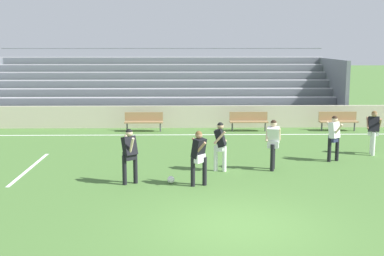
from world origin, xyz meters
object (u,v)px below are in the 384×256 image
object	(u,v)px
player_white_challenging	(334,134)
player_white_overlapping	(273,140)
player_dark_on_ball	(373,129)
bench_far_right	(338,119)
player_dark_deep_cover	(199,153)
player_dark_dropping_back	(220,142)
bench_far_left	(144,120)
soccer_ball	(171,180)
player_dark_pressing_high	(130,151)
bench_centre_sideline	(249,120)
bleacher_stand	(161,87)

from	to	relation	value
player_white_challenging	player_white_overlapping	bearing A→B (deg)	-153.18
player_dark_on_ball	player_white_challenging	bearing A→B (deg)	-149.81
bench_far_right	player_white_overlapping	world-z (taller)	player_white_overlapping
player_dark_deep_cover	player_dark_dropping_back	world-z (taller)	player_dark_deep_cover
bench_far_left	soccer_ball	size ratio (longest dim) A/B	8.18
player_dark_deep_cover	player_white_challenging	distance (m)	5.69
bench_far_left	player_white_overlapping	world-z (taller)	player_white_overlapping
player_white_challenging	player_dark_pressing_high	bearing A→B (deg)	-158.19
player_dark_on_ball	player_dark_dropping_back	xyz separation A→B (m)	(-5.89, -2.35, -0.03)
player_dark_deep_cover	player_white_challenging	world-z (taller)	player_dark_deep_cover
player_dark_dropping_back	bench_centre_sideline	bearing A→B (deg)	75.63
player_dark_pressing_high	player_dark_dropping_back	size ratio (longest dim) A/B	1.03
bench_far_left	player_dark_pressing_high	world-z (taller)	player_dark_pressing_high
bench_far_right	player_white_challenging	size ratio (longest dim) A/B	1.11
bench_far_left	player_dark_pressing_high	bearing A→B (deg)	-88.35
bleacher_stand	soccer_ball	bearing A→B (deg)	-86.46
bench_centre_sideline	soccer_ball	world-z (taller)	bench_centre_sideline
bench_far_right	bench_centre_sideline	bearing A→B (deg)	180.00
bench_centre_sideline	player_dark_on_ball	world-z (taller)	player_dark_on_ball
bench_centre_sideline	player_white_overlapping	xyz separation A→B (m)	(-0.17, -7.35, 0.45)
bench_far_left	player_dark_on_ball	xyz separation A→B (m)	(8.92, -5.12, 0.44)
bench_far_left	player_white_overlapping	distance (m)	8.78
bench_far_left	bench_far_right	distance (m)	9.20
player_dark_deep_cover	player_white_overlapping	distance (m)	3.07
bench_centre_sideline	player_white_overlapping	size ratio (longest dim) A/B	1.08
player_dark_pressing_high	soccer_ball	xyz separation A→B (m)	(1.21, 0.04, -0.88)
player_white_overlapping	soccer_ball	distance (m)	3.75
player_dark_deep_cover	soccer_ball	distance (m)	1.22
bleacher_stand	player_dark_deep_cover	bearing A→B (deg)	-83.09
bench_far_left	player_white_challenging	world-z (taller)	player_white_challenging
bleacher_stand	player_white_overlapping	size ratio (longest dim) A/B	11.51
player_white_challenging	player_dark_dropping_back	size ratio (longest dim) A/B	1.01
player_dark_dropping_back	player_white_challenging	bearing A→B (deg)	17.66
player_dark_pressing_high	player_dark_dropping_back	world-z (taller)	player_dark_pressing_high
bench_far_right	soccer_ball	world-z (taller)	bench_far_right
player_white_overlapping	soccer_ball	xyz separation A→B (m)	(-3.31, -1.52, -0.88)
player_dark_deep_cover	player_dark_dropping_back	xyz separation A→B (m)	(0.75, 1.68, -0.01)
bench_centre_sideline	player_dark_dropping_back	size ratio (longest dim) A/B	1.11
player_dark_dropping_back	player_white_overlapping	size ratio (longest dim) A/B	0.97
bench_far_left	player_dark_on_ball	distance (m)	10.30
bench_far_left	player_dark_deep_cover	bearing A→B (deg)	-75.97
player_dark_deep_cover	player_white_overlapping	world-z (taller)	player_white_overlapping
bench_centre_sideline	player_white_challenging	world-z (taller)	player_white_challenging
player_dark_pressing_high	player_dark_on_ball	bearing A→B (deg)	23.64
bench_far_left	bench_far_right	xyz separation A→B (m)	(9.20, 0.00, 0.00)
player_dark_deep_cover	player_dark_on_ball	world-z (taller)	player_dark_on_ball
bleacher_stand	bench_far_left	size ratio (longest dim) A/B	10.69
player_white_challenging	player_dark_deep_cover	bearing A→B (deg)	-148.38
bench_far_left	bench_far_right	world-z (taller)	same
player_dark_deep_cover	bench_far_right	bearing A→B (deg)	52.92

